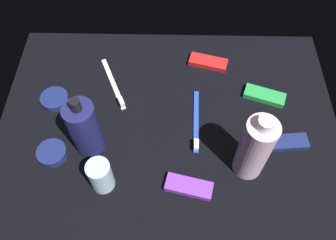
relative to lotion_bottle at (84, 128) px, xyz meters
The scene contains 12 objects.
ground_plane 20.84cm from the lotion_bottle, 163.26° to the right, with size 84.00×64.00×1.20cm, color black.
lotion_bottle is the anchor object (origin of this frame).
bodywash_bottle 36.92cm from the lotion_bottle, behind, with size 6.67×6.67×19.60cm.
deodorant_stick 11.15cm from the lotion_bottle, 113.56° to the left, with size 5.13×5.13×8.66cm, color silver.
toothbrush_blue 26.92cm from the lotion_bottle, 166.40° to the right, with size 1.76×18.03×2.10cm.
toothbrush_white 19.36cm from the lotion_bottle, 102.16° to the right, with size 8.26×16.99×2.10cm.
snack_bar_green 46.18cm from the lotion_bottle, 160.89° to the right, with size 10.40×4.00×1.50cm, color green.
snack_bar_red 39.71cm from the lotion_bottle, 137.94° to the right, with size 10.40×4.00×1.50cm, color red.
snack_bar_purple 26.38cm from the lotion_bottle, 155.89° to the left, with size 10.40×4.00×1.50cm, color purple.
snack_bar_navy 46.90cm from the lotion_bottle, behind, with size 10.40×4.00×1.50cm, color navy.
cream_tin_left 11.21cm from the lotion_bottle, 18.79° to the left, with size 6.85×6.85×2.00cm, color navy.
cream_tin_right 18.16cm from the lotion_bottle, 49.03° to the right, with size 7.05×7.05×1.72cm, color navy.
Camera 1 is at (-0.90, 44.56, 72.58)cm, focal length 36.91 mm.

